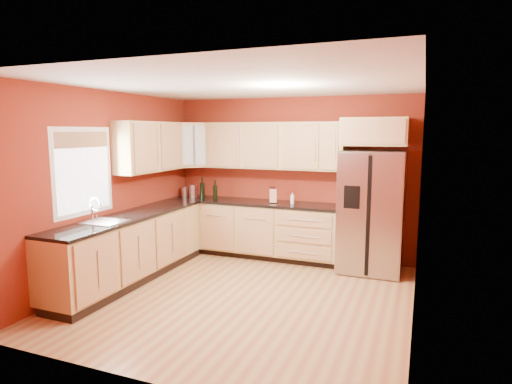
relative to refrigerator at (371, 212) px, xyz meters
The scene contains 23 objects.
floor 2.29m from the refrigerator, 129.72° to the right, with size 4.00×4.00×0.00m, color #9B613C.
ceiling 2.72m from the refrigerator, 129.72° to the right, with size 4.00×4.00×0.00m, color silver.
wall_back 1.46m from the refrigerator, 164.48° to the left, with size 4.00×0.04×2.60m, color maroon.
wall_front 3.89m from the refrigerator, 110.43° to the right, with size 4.00×0.04×2.60m, color maroon.
wall_left 3.75m from the refrigerator, 154.12° to the right, with size 0.04×4.00×2.60m, color maroon.
wall_right 1.80m from the refrigerator, 68.20° to the right, with size 0.04×4.00×2.60m, color maroon.
base_cabinets_back 1.95m from the refrigerator, behind, with size 2.90×0.60×0.88m, color tan.
base_cabinets_left 3.49m from the refrigerator, 151.95° to the right, with size 0.60×2.80×0.88m, color tan.
countertop_back 1.90m from the refrigerator, behind, with size 2.90×0.62×0.04m, color black.
countertop_left 3.45m from the refrigerator, 151.87° to the right, with size 0.62×2.80×0.04m, color black.
upper_cabinets_back 1.87m from the refrigerator, behind, with size 2.30×0.33×0.75m, color tan.
upper_cabinets_left 3.44m from the refrigerator, 164.22° to the right, with size 0.33×1.35×0.75m, color tan.
corner_upper_cabinet 3.16m from the refrigerator, behind, with size 0.62×0.33×0.75m, color tan.
over_fridge_cabinet 1.16m from the refrigerator, 90.00° to the left, with size 0.92×0.60×0.40m, color tan.
refrigerator is the anchor object (origin of this frame).
window 4.01m from the refrigerator, 147.46° to the right, with size 0.03×0.90×1.00m, color white.
sink_faucet 3.71m from the refrigerator, 145.05° to the right, with size 0.50×0.42×0.30m, color silver, non-canonical shape.
canister_left 3.20m from the refrigerator, behind, with size 0.11×0.11×0.18m, color silver.
canister_right 3.04m from the refrigerator, behind, with size 0.13×0.13×0.21m, color silver.
wine_bottle_a 2.85m from the refrigerator, behind, with size 0.08×0.08×0.36m, color black, non-canonical shape.
wine_bottle_b 2.57m from the refrigerator, behind, with size 0.07×0.07×0.33m, color black, non-canonical shape.
knife_block 1.55m from the refrigerator, behind, with size 0.11×0.10×0.22m, color tan.
soap_dispenser 1.23m from the refrigerator, behind, with size 0.06×0.06×0.18m, color white.
Camera 1 is at (2.03, -4.72, 2.05)m, focal length 30.00 mm.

